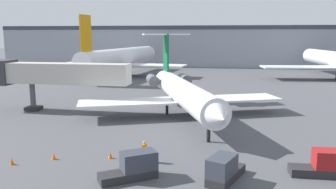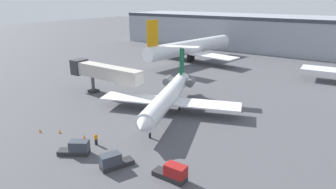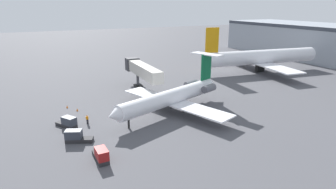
% 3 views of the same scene
% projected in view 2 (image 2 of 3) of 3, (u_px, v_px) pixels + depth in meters
% --- Properties ---
extents(ground_plane, '(400.00, 400.00, 0.10)m').
position_uv_depth(ground_plane, '(159.00, 124.00, 47.61)').
color(ground_plane, '#4C4C51').
extents(regional_jet, '(24.90, 27.25, 10.05)m').
position_uv_depth(regional_jet, '(169.00, 95.00, 51.78)').
color(regional_jet, white).
rests_on(regional_jet, ground_plane).
extents(jet_bridge, '(18.40, 3.24, 6.61)m').
position_uv_depth(jet_bridge, '(101.00, 72.00, 60.46)').
color(jet_bridge, '#B7B2A8').
rests_on(jet_bridge, ground_plane).
extents(ground_crew_marshaller, '(0.32, 0.44, 1.69)m').
position_uv_depth(ground_crew_marshaller, '(96.00, 139.00, 40.68)').
color(ground_crew_marshaller, black).
rests_on(ground_crew_marshaller, ground_plane).
extents(baggage_tug_lead, '(4.03, 1.50, 1.90)m').
position_uv_depth(baggage_tug_lead, '(173.00, 173.00, 32.88)').
color(baggage_tug_lead, '#262628').
rests_on(baggage_tug_lead, ground_plane).
extents(baggage_tug_trailing, '(4.13, 3.32, 1.90)m').
position_uv_depth(baggage_tug_trailing, '(77.00, 148.00, 38.19)').
color(baggage_tug_trailing, '#262628').
rests_on(baggage_tug_trailing, ground_plane).
extents(baggage_tug_spare, '(2.86, 4.23, 1.90)m').
position_uv_depth(baggage_tug_spare, '(113.00, 161.00, 35.15)').
color(baggage_tug_spare, '#262628').
rests_on(baggage_tug_spare, ground_plane).
extents(traffic_cone_near, '(0.36, 0.36, 0.55)m').
position_uv_depth(traffic_cone_near, '(40.00, 130.00, 44.62)').
color(traffic_cone_near, orange).
rests_on(traffic_cone_near, ground_plane).
extents(traffic_cone_mid, '(0.36, 0.36, 0.55)m').
position_uv_depth(traffic_cone_mid, '(60.00, 131.00, 44.36)').
color(traffic_cone_mid, orange).
rests_on(traffic_cone_mid, ground_plane).
extents(traffic_cone_far, '(0.36, 0.36, 0.55)m').
position_uv_depth(traffic_cone_far, '(84.00, 137.00, 42.69)').
color(traffic_cone_far, orange).
rests_on(traffic_cone_far, ground_plane).
extents(terminal_building, '(134.87, 25.66, 12.69)m').
position_uv_depth(terminal_building, '(290.00, 34.00, 109.24)').
color(terminal_building, '#8C939E').
rests_on(terminal_building, ground_plane).
extents(parked_airliner_west_end, '(31.91, 37.59, 13.70)m').
position_uv_depth(parked_airliner_west_end, '(191.00, 47.00, 92.50)').
color(parked_airliner_west_end, white).
rests_on(parked_airliner_west_end, ground_plane).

